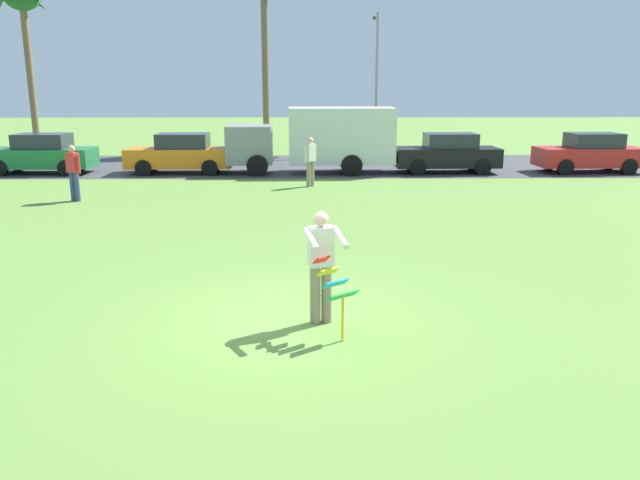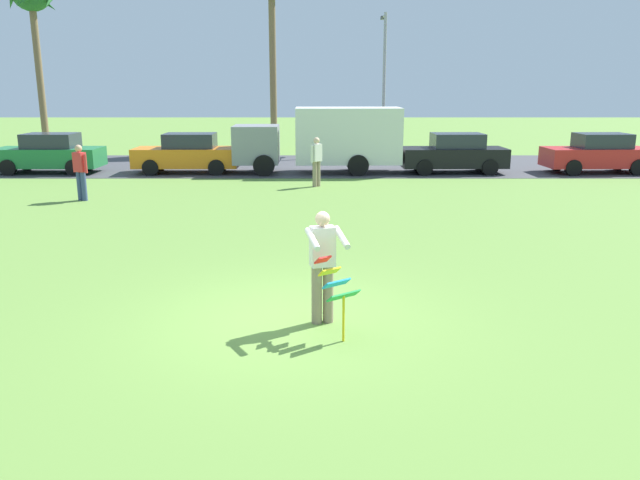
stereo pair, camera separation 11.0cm
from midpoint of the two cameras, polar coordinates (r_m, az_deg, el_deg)
The scene contains 12 objects.
ground_plane at distance 9.86m, azimuth -2.63°, elevation -7.16°, with size 120.00×120.00×0.00m, color olive.
road_strip at distance 28.32m, azimuth -1.06°, elevation 6.76°, with size 120.00×8.00×0.01m, color #424247.
person_kite_flyer at distance 9.41m, azimuth 0.39°, elevation -2.09°, with size 0.67×0.74×1.73m.
kite_held at distance 8.91m, azimuth 1.65°, elevation -4.19°, with size 0.67×0.72×1.15m.
parked_car_green at distance 28.07m, azimuth -23.37°, elevation 7.14°, with size 4.20×1.84×1.60m.
parked_car_orange at distance 26.39m, azimuth -11.96°, elevation 7.61°, with size 4.22×1.87×1.60m.
parked_truck_grey_van at distance 25.79m, azimuth 0.59°, elevation 9.19°, with size 6.73×2.20×2.62m.
parked_car_black at distance 26.42m, azimuth 11.91°, elevation 7.62°, with size 4.25×1.92×1.60m.
parked_car_red at distance 28.23m, azimuth 23.71°, elevation 7.14°, with size 4.26×1.96×1.60m.
streetlight_pole at distance 33.46m, azimuth 5.68°, elevation 14.65°, with size 0.24×1.65×7.00m.
person_walker_near at distance 20.95m, azimuth -20.90°, elevation 5.86°, with size 0.52×0.36×1.73m.
person_walker_far at distance 22.34m, azimuth -0.39°, elevation 7.22°, with size 0.41×0.45×1.73m.
Camera 2 is at (0.47, -9.19, 3.55)m, focal length 35.42 mm.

